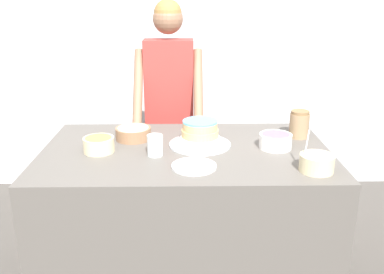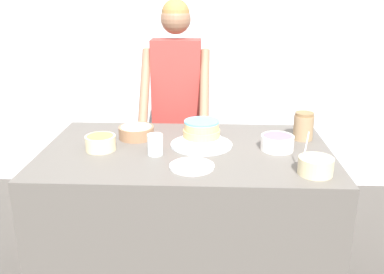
{
  "view_description": "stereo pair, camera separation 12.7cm",
  "coord_description": "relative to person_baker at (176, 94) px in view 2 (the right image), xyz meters",
  "views": [
    {
      "loc": [
        -0.0,
        -1.73,
        1.76
      ],
      "look_at": [
        0.03,
        0.43,
        1.02
      ],
      "focal_mm": 40.0,
      "sensor_mm": 36.0,
      "label": 1
    },
    {
      "loc": [
        0.13,
        -1.73,
        1.76
      ],
      "look_at": [
        0.03,
        0.43,
        1.02
      ],
      "focal_mm": 40.0,
      "sensor_mm": 36.0,
      "label": 2
    }
  ],
  "objects": [
    {
      "name": "counter",
      "position": [
        0.12,
        -0.8,
        -0.6
      ],
      "size": [
        1.58,
        0.95,
        0.94
      ],
      "color": "#5B5651",
      "rests_on": "ground_plane"
    },
    {
      "name": "cake",
      "position": [
        0.2,
        -0.73,
        -0.07
      ],
      "size": [
        0.35,
        0.35,
        0.14
      ],
      "color": "silver",
      "rests_on": "counter"
    },
    {
      "name": "frosting_bowl_purple",
      "position": [
        0.61,
        -0.79,
        -0.08
      ],
      "size": [
        0.18,
        0.18,
        0.08
      ],
      "color": "white",
      "rests_on": "counter"
    },
    {
      "name": "person_baker",
      "position": [
        0.0,
        0.0,
        0.0
      ],
      "size": [
        0.47,
        0.47,
        1.71
      ],
      "color": "#2D2D38",
      "rests_on": "ground_plane"
    },
    {
      "name": "ceramic_plate",
      "position": [
        0.16,
        -1.05,
        -0.12
      ],
      "size": [
        0.22,
        0.22,
        0.01
      ],
      "color": "silver",
      "rests_on": "counter"
    },
    {
      "name": "stoneware_jar",
      "position": [
        0.79,
        -0.6,
        -0.05
      ],
      "size": [
        0.11,
        0.11,
        0.16
      ],
      "color": "#9E7F5B",
      "rests_on": "counter"
    },
    {
      "name": "drinking_glass",
      "position": [
        -0.05,
        -0.89,
        -0.07
      ],
      "size": [
        0.08,
        0.08,
        0.11
      ],
      "color": "silver",
      "rests_on": "counter"
    },
    {
      "name": "frosting_bowl_white",
      "position": [
        -0.19,
        -0.62,
        -0.09
      ],
      "size": [
        0.21,
        0.21,
        0.07
      ],
      "color": "#936B4C",
      "rests_on": "counter"
    },
    {
      "name": "frosting_bowl_olive",
      "position": [
        -0.35,
        -0.83,
        -0.08
      ],
      "size": [
        0.17,
        0.17,
        0.08
      ],
      "color": "beige",
      "rests_on": "counter"
    },
    {
      "name": "frosting_bowl_pink",
      "position": [
        0.75,
        -1.11,
        -0.08
      ],
      "size": [
        0.17,
        0.17,
        0.19
      ],
      "color": "beige",
      "rests_on": "counter"
    },
    {
      "name": "wall_back",
      "position": [
        0.12,
        0.81,
        0.24
      ],
      "size": [
        10.0,
        0.05,
        2.6
      ],
      "color": "silver",
      "rests_on": "ground_plane"
    }
  ]
}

